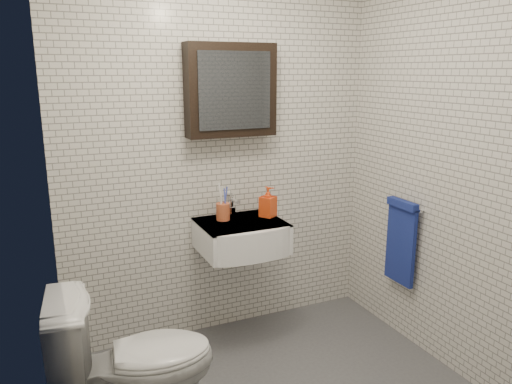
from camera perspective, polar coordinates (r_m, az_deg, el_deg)
room_shell at (r=2.47m, az=4.02°, el=5.31°), size 2.22×2.02×2.51m
washbasin at (r=3.31m, az=-1.46°, el=-5.14°), size 0.55×0.50×0.20m
faucet at (r=3.44m, az=-2.76°, el=-1.62°), size 0.06×0.20×0.15m
mirror_cabinet at (r=3.31m, az=-2.89°, el=11.53°), size 0.60×0.15×0.60m
towel_rail at (r=3.52m, az=16.25°, el=-5.11°), size 0.09×0.30×0.58m
toothbrush_cup at (r=3.34m, az=-3.79°, el=-2.15°), size 0.11×0.11×0.25m
soap_bottle at (r=3.40m, az=1.37°, el=-1.12°), size 0.13×0.13×0.21m
toilet at (r=2.71m, az=-13.65°, el=-18.42°), size 0.83×0.53×0.80m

